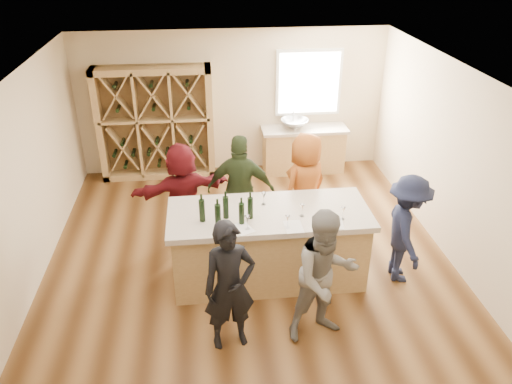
{
  "coord_description": "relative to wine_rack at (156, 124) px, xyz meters",
  "views": [
    {
      "loc": [
        -0.58,
        -5.95,
        4.47
      ],
      "look_at": [
        0.1,
        0.2,
        1.15
      ],
      "focal_mm": 35.0,
      "sensor_mm": 36.0,
      "label": 1
    }
  ],
  "objects": [
    {
      "name": "floor",
      "position": [
        1.5,
        -3.27,
        -1.15
      ],
      "size": [
        6.0,
        7.0,
        0.1
      ],
      "primitive_type": "cube",
      "color": "brown",
      "rests_on": "ground"
    },
    {
      "name": "ceiling",
      "position": [
        1.5,
        -3.27,
        1.75
      ],
      "size": [
        6.0,
        7.0,
        0.1
      ],
      "primitive_type": "cube",
      "color": "white",
      "rests_on": "ground"
    },
    {
      "name": "wall_back",
      "position": [
        1.5,
        0.28,
        0.3
      ],
      "size": [
        6.0,
        0.1,
        2.8
      ],
      "primitive_type": "cube",
      "color": "beige",
      "rests_on": "ground"
    },
    {
      "name": "wall_left",
      "position": [
        -1.55,
        -3.27,
        0.3
      ],
      "size": [
        0.1,
        7.0,
        2.8
      ],
      "primitive_type": "cube",
      "color": "beige",
      "rests_on": "ground"
    },
    {
      "name": "wall_right",
      "position": [
        4.55,
        -3.27,
        0.3
      ],
      "size": [
        0.1,
        7.0,
        2.8
      ],
      "primitive_type": "cube",
      "color": "beige",
      "rests_on": "ground"
    },
    {
      "name": "window_frame",
      "position": [
        3.0,
        0.2,
        0.65
      ],
      "size": [
        1.3,
        0.06,
        1.3
      ],
      "primitive_type": "cube",
      "color": "white",
      "rests_on": "wall_back"
    },
    {
      "name": "window_pane",
      "position": [
        3.0,
        0.17,
        0.65
      ],
      "size": [
        1.18,
        0.01,
        1.18
      ],
      "primitive_type": "cube",
      "color": "white",
      "rests_on": "wall_back"
    },
    {
      "name": "wine_rack",
      "position": [
        0.0,
        0.0,
        0.0
      ],
      "size": [
        2.2,
        0.45,
        2.2
      ],
      "primitive_type": "cube",
      "color": "tan",
      "rests_on": "floor"
    },
    {
      "name": "back_counter_base",
      "position": [
        2.9,
        -0.07,
        -0.67
      ],
      "size": [
        1.6,
        0.58,
        0.86
      ],
      "primitive_type": "cube",
      "color": "tan",
      "rests_on": "floor"
    },
    {
      "name": "back_counter_top",
      "position": [
        2.9,
        -0.07,
        -0.21
      ],
      "size": [
        1.7,
        0.62,
        0.06
      ],
      "primitive_type": "cube",
      "color": "#C0B19D",
      "rests_on": "back_counter_base"
    },
    {
      "name": "sink",
      "position": [
        2.7,
        -0.07,
        -0.09
      ],
      "size": [
        0.54,
        0.54,
        0.19
      ],
      "primitive_type": "imported",
      "color": "silver",
      "rests_on": "back_counter_top"
    },
    {
      "name": "faucet",
      "position": [
        2.7,
        0.11,
        -0.03
      ],
      "size": [
        0.02,
        0.02,
        0.3
      ],
      "primitive_type": "cylinder",
      "color": "silver",
      "rests_on": "back_counter_top"
    },
    {
      "name": "tasting_counter_base",
      "position": [
        1.73,
        -3.51,
        -0.6
      ],
      "size": [
        2.6,
        1.0,
        1.0
      ],
      "primitive_type": "cube",
      "color": "tan",
      "rests_on": "floor"
    },
    {
      "name": "tasting_counter_top",
      "position": [
        1.73,
        -3.51,
        -0.06
      ],
      "size": [
        2.72,
        1.12,
        0.08
      ],
      "primitive_type": "cube",
      "color": "#C0B19D",
      "rests_on": "tasting_counter_base"
    },
    {
      "name": "wine_bottle_a",
      "position": [
        0.84,
        -3.65,
        0.13
      ],
      "size": [
        0.08,
        0.08,
        0.31
      ],
      "primitive_type": "cylinder",
      "rotation": [
        0.0,
        0.0,
        0.08
      ],
      "color": "black",
      "rests_on": "tasting_counter_top"
    },
    {
      "name": "wine_bottle_b",
      "position": [
        1.03,
        -3.81,
        0.14
      ],
      "size": [
        0.1,
        0.1,
        0.31
      ],
      "primitive_type": "cylinder",
      "rotation": [
        0.0,
        0.0,
        0.4
      ],
      "color": "black",
      "rests_on": "tasting_counter_top"
    },
    {
      "name": "wine_bottle_c",
      "position": [
        1.15,
        -3.6,
        0.13
      ],
      "size": [
        0.1,
        0.1,
        0.31
      ],
      "primitive_type": "cylinder",
      "rotation": [
        0.0,
        0.0,
        -0.31
      ],
      "color": "black",
      "rests_on": "tasting_counter_top"
    },
    {
      "name": "wine_bottle_d",
      "position": [
        1.34,
        -3.77,
        0.13
      ],
      "size": [
        0.09,
        0.09,
        0.29
      ],
      "primitive_type": "cylinder",
      "rotation": [
        0.0,
        0.0,
        0.37
      ],
      "color": "black",
      "rests_on": "tasting_counter_top"
    },
    {
      "name": "wine_bottle_e",
      "position": [
        1.46,
        -3.65,
        0.13
      ],
      "size": [
        0.09,
        0.09,
        0.3
      ],
      "primitive_type": "cylinder",
      "rotation": [
        0.0,
        0.0,
        -0.28
      ],
      "color": "black",
      "rests_on": "tasting_counter_top"
    },
    {
      "name": "wine_glass_a",
      "position": [
        1.4,
        -3.91,
        0.08
      ],
      "size": [
        0.1,
        0.1,
        0.2
      ],
      "primitive_type": "cone",
      "rotation": [
        0.0,
        0.0,
        0.43
      ],
      "color": "white",
      "rests_on": "tasting_counter_top"
    },
    {
      "name": "wine_glass_b",
      "position": [
        1.9,
        -3.93,
        0.06
      ],
      "size": [
        0.07,
        0.07,
        0.16
      ],
      "primitive_type": "cone",
      "rotation": [
        0.0,
        0.0,
        0.24
      ],
      "color": "white",
      "rests_on": "tasting_counter_top"
    },
    {
      "name": "wine_glass_c",
      "position": [
        2.38,
        -3.95,
        0.07
      ],
      "size": [
        0.08,
        0.08,
        0.19
      ],
      "primitive_type": "cone",
      "rotation": [
        0.0,
        0.0,
        0.16
      ],
      "color": "white",
      "rests_on": "tasting_counter_top"
    },
    {
      "name": "wine_glass_d",
      "position": [
        2.14,
        -3.67,
        0.06
      ],
      "size": [
        0.07,
        0.07,
        0.16
      ],
      "primitive_type": "cone",
      "rotation": [
        0.0,
        0.0,
        -0.23
      ],
      "color": "white",
      "rests_on": "tasting_counter_top"
    },
    {
      "name": "wine_glass_e",
      "position": [
        2.65,
        -3.81,
        0.07
      ],
      "size": [
        0.07,
        0.07,
        0.18
      ],
      "primitive_type": "cone",
      "rotation": [
        0.0,
        0.0,
        -0.07
      ],
      "color": "white",
      "rests_on": "tasting_counter_top"
    },
    {
      "name": "tasting_menu_a",
      "position": [
        1.34,
        -3.9,
        -0.02
      ],
      "size": [
        0.31,
        0.35,
        0.0
      ],
      "primitive_type": "cube",
      "rotation": [
        0.0,
        0.0,
        0.43
      ],
      "color": "white",
      "rests_on": "tasting_counter_top"
    },
    {
      "name": "tasting_menu_b",
      "position": [
        1.99,
        -3.92,
        -0.02
      ],
      "size": [
        0.23,
        0.31,
        0.0
      ],
      "primitive_type": "cube",
      "rotation": [
        0.0,
        0.0,
        0.01
      ],
      "color": "white",
      "rests_on": "tasting_counter_top"
    },
    {
      "name": "tasting_menu_c",
      "position": [
        2.53,
        -3.9,
        -0.02
      ],
      "size": [
        0.25,
        0.32,
        0.0
      ],
      "primitive_type": "cube",
      "rotation": [
        0.0,
        0.0,
        -0.15
      ],
      "color": "white",
      "rests_on": "tasting_counter_top"
    },
    {
      "name": "person_near_left",
      "position": [
        1.11,
        -4.72,
        -0.26
      ],
      "size": [
        0.68,
        0.55,
        1.67
      ],
      "primitive_type": "imported",
      "rotation": [
        0.0,
        0.0,
        0.18
      ],
      "color": "black",
      "rests_on": "floor"
    },
    {
      "name": "person_near_right",
      "position": [
        2.23,
        -4.7,
        -0.24
      ],
      "size": [
        0.92,
        0.64,
        1.72
      ],
      "primitive_type": "imported",
      "rotation": [
        0.0,
        0.0,
        0.24
      ],
      "color": "slate",
      "rests_on": "floor"
    },
    {
      "name": "person_server",
      "position": [
        3.59,
        -3.72,
        -0.3
      ],
      "size": [
        0.6,
        1.08,
        1.59
      ],
      "primitive_type": "imported",
      "rotation": [
        0.0,
        0.0,
        1.45
      ],
      "color": "#191E38",
      "rests_on": "floor"
    },
    {
      "name": "person_far_mid",
      "position": [
        1.43,
        -2.5,
        -0.21
      ],
      "size": [
        1.13,
        0.75,
        1.78
      ],
      "primitive_type": "imported",
      "rotation": [
        0.0,
        0.0,
        2.92
      ],
      "color": "#263319",
      "rests_on": "floor"
    },
    {
      "name": "person_far_right",
      "position": [
        2.45,
        -2.44,
        -0.23
      ],
      "size": [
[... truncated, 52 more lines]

